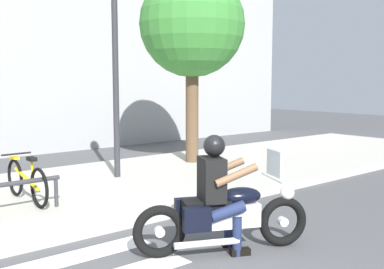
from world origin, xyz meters
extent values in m
cube|color=#B7B2A8|center=(0.00, 4.30, 0.07)|extent=(24.00, 4.40, 0.15)
cube|color=white|center=(-0.94, 1.60, 0.00)|extent=(2.80, 0.40, 0.01)
torus|color=black|center=(1.67, 0.28, 0.32)|extent=(0.62, 0.37, 0.63)
cylinder|color=silver|center=(1.67, 0.28, 0.32)|extent=(0.15, 0.14, 0.11)
torus|color=black|center=(0.25, 0.95, 0.32)|extent=(0.62, 0.37, 0.63)
cylinder|color=silver|center=(0.25, 0.95, 0.32)|extent=(0.15, 0.14, 0.11)
cube|color=silver|center=(0.96, 0.62, 0.46)|extent=(0.90, 0.62, 0.28)
ellipsoid|color=black|center=(1.16, 0.53, 0.68)|extent=(0.59, 0.47, 0.22)
cube|color=black|center=(0.77, 0.71, 0.61)|extent=(0.63, 0.49, 0.10)
cube|color=black|center=(0.70, 0.98, 0.50)|extent=(0.34, 0.24, 0.28)
cube|color=black|center=(0.52, 0.58, 0.50)|extent=(0.34, 0.24, 0.28)
cylinder|color=silver|center=(1.53, 0.35, 0.88)|extent=(0.29, 0.57, 0.03)
sphere|color=white|center=(1.72, 0.26, 0.68)|extent=(0.18, 0.18, 0.18)
cube|color=silver|center=(1.56, 0.34, 1.06)|extent=(0.21, 0.38, 0.32)
cylinder|color=silver|center=(0.65, 0.56, 0.19)|extent=(0.74, 0.40, 0.08)
cube|color=black|center=(0.83, 0.68, 0.91)|extent=(0.41, 0.47, 0.52)
sphere|color=black|center=(0.85, 0.67, 1.31)|extent=(0.26, 0.26, 0.26)
cylinder|color=brown|center=(1.13, 0.78, 0.98)|extent=(0.51, 0.30, 0.26)
cylinder|color=brown|center=(0.94, 0.38, 0.98)|extent=(0.51, 0.30, 0.26)
cylinder|color=#1E284C|center=(1.03, 0.76, 0.55)|extent=(0.46, 0.31, 0.24)
cylinder|color=#1E284C|center=(1.14, 0.71, 0.23)|extent=(0.11, 0.11, 0.47)
cube|color=black|center=(1.18, 0.69, 0.04)|extent=(0.26, 0.19, 0.08)
cylinder|color=#1E284C|center=(0.90, 0.47, 0.55)|extent=(0.46, 0.31, 0.24)
cylinder|color=#1E284C|center=(1.00, 0.42, 0.23)|extent=(0.11, 0.11, 0.47)
cube|color=black|center=(1.04, 0.40, 0.04)|extent=(0.26, 0.19, 0.08)
torus|color=black|center=(-0.23, 4.40, 0.47)|extent=(0.06, 0.62, 0.62)
torus|color=black|center=(-0.21, 3.40, 0.47)|extent=(0.06, 0.62, 0.62)
cylinder|color=gold|center=(-0.22, 3.90, 0.53)|extent=(0.07, 0.90, 0.25)
cylinder|color=gold|center=(-0.22, 3.65, 0.69)|extent=(0.04, 0.04, 0.38)
cube|color=black|center=(-0.22, 3.65, 0.88)|extent=(0.10, 0.20, 0.06)
cylinder|color=black|center=(-0.23, 4.30, 0.88)|extent=(0.48, 0.04, 0.03)
cube|color=gold|center=(-0.23, 4.40, 0.80)|extent=(0.08, 0.28, 0.04)
cylinder|color=#333338|center=(0.03, 3.35, 0.38)|extent=(0.06, 0.06, 0.45)
cylinder|color=#2D2D33|center=(1.90, 4.70, 1.88)|extent=(0.12, 0.12, 3.75)
cylinder|color=brown|center=(4.19, 5.10, 1.26)|extent=(0.30, 0.30, 2.52)
sphere|color=#387F33|center=(4.19, 5.10, 3.37)|extent=(2.45, 2.45, 2.45)
camera|label=1|loc=(-2.81, -3.34, 2.06)|focal=43.49mm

